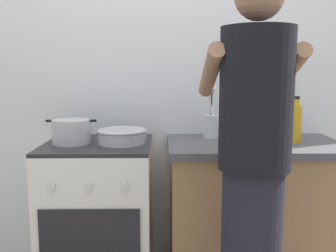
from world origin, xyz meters
name	(u,v)px	position (x,y,z in m)	size (l,w,h in m)	color
back_wall	(190,79)	(0.20, 0.50, 1.25)	(3.20, 0.10, 2.50)	silver
countertop	(253,217)	(0.55, 0.15, 0.45)	(1.00, 0.60, 0.90)	#99724C
stove_range	(100,218)	(-0.35, 0.15, 0.45)	(0.60, 0.62, 0.90)	white
pot	(72,132)	(-0.49, 0.13, 0.97)	(0.28, 0.21, 0.14)	#B2B2B7
mixing_bowl	(122,136)	(-0.21, 0.13, 0.94)	(0.28, 0.28, 0.08)	#B7B7BC
utensil_crock	(212,122)	(0.32, 0.30, 1.00)	(0.10, 0.10, 0.32)	silver
spice_bottle	(260,134)	(0.58, 0.15, 0.95)	(0.04, 0.04, 0.10)	silver
oil_bottle	(296,123)	(0.77, 0.13, 1.01)	(0.06, 0.06, 0.27)	gold
person	(253,177)	(0.40, -0.43, 0.86)	(0.41, 0.50, 1.70)	black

